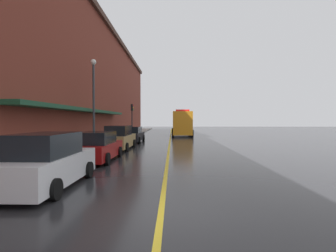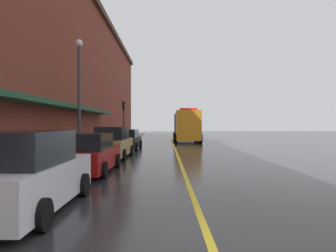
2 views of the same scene
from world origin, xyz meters
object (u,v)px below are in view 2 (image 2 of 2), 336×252
at_px(parking_meter_1, 75,143).
at_px(traffic_light_near, 124,113).
at_px(parked_car_2, 113,143).
at_px(utility_truck, 187,126).
at_px(parked_car_3, 127,140).
at_px(parking_meter_0, 98,138).
at_px(parked_car_0, 28,174).
at_px(street_lamp_left, 79,84).
at_px(parked_car_1, 89,154).

distance_m(parking_meter_1, traffic_light_near, 18.25).
relative_size(parked_car_2, utility_truck, 0.60).
relative_size(parked_car_3, parking_meter_0, 3.68).
height_order(parked_car_2, parking_meter_1, parked_car_2).
bearing_deg(parked_car_0, traffic_light_near, 3.12).
relative_size(parked_car_0, street_lamp_left, 0.68).
bearing_deg(parked_car_0, parked_car_1, 0.35).
bearing_deg(traffic_light_near, parked_car_1, -86.42).
relative_size(parked_car_2, street_lamp_left, 0.71).
relative_size(parked_car_2, parking_meter_1, 3.68).
bearing_deg(parking_meter_1, street_lamp_left, 101.54).
distance_m(parked_car_0, parking_meter_0, 14.26).
height_order(parked_car_0, parking_meter_1, parked_car_0).
bearing_deg(street_lamp_left, parking_meter_0, 76.72).
xyz_separation_m(parked_car_3, parking_meter_1, (-1.45, -9.35, 0.30)).
bearing_deg(parked_car_1, parked_car_0, -179.15).
height_order(parked_car_0, parked_car_1, parked_car_0).
bearing_deg(street_lamp_left, parking_meter_1, -78.46).
xyz_separation_m(street_lamp_left, traffic_light_near, (0.66, 15.19, -1.24)).
bearing_deg(street_lamp_left, parked_car_1, -71.26).
bearing_deg(parked_car_2, traffic_light_near, 6.85).
xyz_separation_m(parked_car_1, parked_car_3, (0.07, 12.23, -0.02)).
height_order(parked_car_0, parked_car_3, parked_car_0).
height_order(parked_car_1, parked_car_2, parked_car_2).
relative_size(parked_car_1, utility_truck, 0.58).
xyz_separation_m(parked_car_0, parking_meter_0, (-1.38, 14.19, 0.19)).
bearing_deg(traffic_light_near, parked_car_3, -81.01).
bearing_deg(utility_truck, parking_meter_1, -19.24).
xyz_separation_m(parked_car_1, parked_car_2, (0.05, 5.79, 0.09)).
distance_m(parked_car_2, parking_meter_0, 2.95).
xyz_separation_m(parked_car_1, parking_meter_1, (-1.38, 2.88, 0.28)).
bearing_deg(parking_meter_0, parked_car_1, -80.66).
relative_size(parked_car_3, street_lamp_left, 0.70).
height_order(parked_car_1, traffic_light_near, traffic_light_near).
distance_m(parked_car_1, parked_car_2, 5.79).
bearing_deg(parked_car_0, parking_meter_0, 5.86).
bearing_deg(parked_car_2, parked_car_0, -178.52).
bearing_deg(parked_car_3, street_lamp_left, 163.88).
bearing_deg(parked_car_2, parked_car_3, 1.52).
xyz_separation_m(parked_car_0, parking_meter_1, (-1.38, 8.71, 0.19)).
height_order(parked_car_2, parking_meter_0, parked_car_2).
bearing_deg(parked_car_2, parking_meter_1, 155.53).
relative_size(parked_car_0, parked_car_1, 0.99).
distance_m(parked_car_2, street_lamp_left, 4.07).
bearing_deg(street_lamp_left, parked_car_2, -1.02).
distance_m(parking_meter_1, street_lamp_left, 4.49).
xyz_separation_m(parking_meter_1, traffic_light_near, (0.06, 18.13, 2.10)).
relative_size(utility_truck, parking_meter_1, 6.17).
relative_size(parked_car_1, parking_meter_1, 3.60).
bearing_deg(traffic_light_near, parked_car_0, -87.19).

